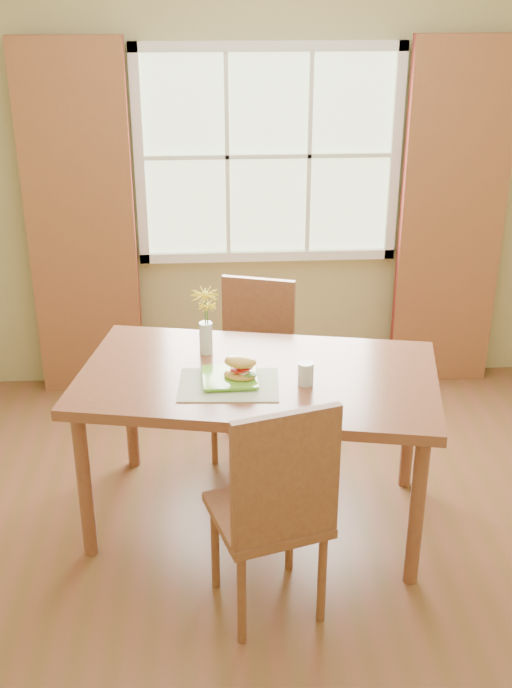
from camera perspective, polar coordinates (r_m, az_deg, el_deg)
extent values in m
cube|color=brown|center=(3.95, 2.88, -14.72)|extent=(4.20, 3.80, 0.02)
cube|color=tan|center=(5.09, 0.83, 11.62)|extent=(4.20, 0.02, 2.70)
cube|color=tan|center=(1.65, 11.63, -19.85)|extent=(4.20, 0.02, 2.70)
cube|color=#A9BC8E|center=(5.03, 0.86, 13.21)|extent=(1.50, 0.02, 1.20)
cube|color=white|center=(4.91, 0.94, 20.36)|extent=(1.62, 0.04, 0.06)
cube|color=white|center=(5.16, 0.84, 6.27)|extent=(1.62, 0.04, 0.06)
cube|color=white|center=(5.00, -8.29, 12.90)|extent=(0.06, 0.04, 1.32)
cube|color=white|center=(5.12, 9.86, 13.06)|extent=(0.06, 0.04, 1.32)
cube|color=white|center=(5.00, 0.89, 13.15)|extent=(1.50, 0.03, 0.02)
cube|color=maroon|center=(5.07, -12.28, 8.09)|extent=(0.65, 0.08, 2.20)
cube|color=maroon|center=(5.24, 13.70, 8.49)|extent=(0.65, 0.08, 2.20)
cube|color=brown|center=(3.76, 0.13, -2.45)|extent=(1.81, 1.24, 0.05)
cylinder|color=brown|center=(3.80, -12.05, -9.78)|extent=(0.07, 0.07, 0.76)
cylinder|color=brown|center=(3.63, 11.32, -11.56)|extent=(0.07, 0.07, 0.76)
cylinder|color=brown|center=(4.42, -8.89, -4.28)|extent=(0.07, 0.07, 0.76)
cylinder|color=brown|center=(4.27, 10.82, -5.52)|extent=(0.07, 0.07, 0.76)
cube|color=brown|center=(3.40, 0.82, -11.99)|extent=(0.54, 0.54, 0.04)
cube|color=brown|center=(3.07, 2.18, -9.53)|extent=(0.43, 0.16, 0.56)
cylinder|color=brown|center=(3.38, -1.02, -17.60)|extent=(0.04, 0.04, 0.45)
cylinder|color=brown|center=(3.48, 4.70, -16.21)|extent=(0.04, 0.04, 0.45)
cylinder|color=brown|center=(3.63, -2.91, -14.08)|extent=(0.04, 0.04, 0.45)
cylinder|color=brown|center=(3.73, 2.40, -12.92)|extent=(0.04, 0.04, 0.45)
cube|color=brown|center=(4.46, -0.40, -2.76)|extent=(0.51, 0.51, 0.04)
cube|color=brown|center=(4.51, 0.15, 1.50)|extent=(0.40, 0.15, 0.53)
cylinder|color=brown|center=(4.47, -2.97, -6.11)|extent=(0.04, 0.04, 0.42)
cylinder|color=brown|center=(4.40, 1.22, -6.62)|extent=(0.04, 0.04, 0.42)
cylinder|color=brown|center=(4.75, -1.87, -4.12)|extent=(0.04, 0.04, 0.42)
cylinder|color=brown|center=(4.69, 2.08, -4.57)|extent=(0.04, 0.04, 0.42)
cube|color=beige|center=(3.64, -1.96, -2.90)|extent=(0.47, 0.36, 0.01)
cube|color=#6ABA2E|center=(3.67, -1.87, -2.49)|extent=(0.25, 0.25, 0.01)
ellipsoid|color=#EDC450|center=(3.65, -1.16, -2.22)|extent=(0.17, 0.14, 0.04)
ellipsoid|color=#4C8C2D|center=(3.63, -0.49, -2.15)|extent=(0.08, 0.06, 0.01)
cylinder|color=red|center=(3.63, -1.24, -1.78)|extent=(0.08, 0.08, 0.01)
cylinder|color=red|center=(3.64, -0.81, -1.62)|extent=(0.07, 0.07, 0.01)
ellipsoid|color=#EDC450|center=(3.62, -1.12, -1.25)|extent=(0.17, 0.14, 0.05)
cylinder|color=silver|center=(3.63, 3.54, -2.10)|extent=(0.07, 0.07, 0.11)
cylinder|color=silver|center=(3.64, 3.53, -2.23)|extent=(0.06, 0.06, 0.09)
cylinder|color=silver|center=(3.92, -3.57, 0.43)|extent=(0.06, 0.06, 0.16)
cylinder|color=silver|center=(3.94, -3.55, -0.11)|extent=(0.06, 0.06, 0.08)
cylinder|color=#3D7028|center=(3.89, -3.60, 1.39)|extent=(0.01, 0.01, 0.30)
cylinder|color=#3D7028|center=(3.90, -3.43, 0.99)|extent=(0.01, 0.01, 0.25)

